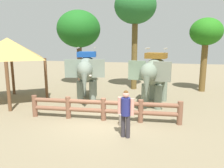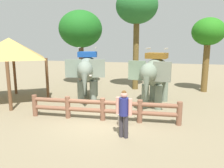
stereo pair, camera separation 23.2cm
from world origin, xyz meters
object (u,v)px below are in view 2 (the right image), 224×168
object	(u,v)px
log_fence	(103,108)
tourist_woman_in_black	(124,111)
elephant_near_left	(88,71)
elephant_center	(155,74)
thatched_shelter	(10,49)
tree_back_center	(208,34)
tree_far_left	(137,8)
tree_far_right	(81,30)
feed_bucket	(122,120)

from	to	relation	value
log_fence	tourist_woman_in_black	bearing A→B (deg)	-50.34
elephant_near_left	elephant_center	bearing A→B (deg)	-2.00
log_fence	thatched_shelter	xyz separation A→B (m)	(-6.33, 1.86, 2.58)
tourist_woman_in_black	log_fence	bearing A→B (deg)	129.66
log_fence	elephant_near_left	bearing A→B (deg)	121.21
tree_back_center	log_fence	bearing A→B (deg)	-125.46
tree_far_left	tree_back_center	bearing A→B (deg)	4.07
tree_back_center	tree_far_left	bearing A→B (deg)	-175.93
tree_far_left	tree_far_right	bearing A→B (deg)	169.42
log_fence	tourist_woman_in_black	size ratio (longest dim) A/B	3.85
tree_back_center	feed_bucket	xyz separation A→B (m)	(-4.43, -8.04, -3.91)
elephant_near_left	tree_far_left	bearing A→B (deg)	59.81
tree_far_left	feed_bucket	bearing A→B (deg)	-85.46
elephant_near_left	feed_bucket	xyz separation A→B (m)	(2.97, -3.62, -1.60)
elephant_near_left	tree_far_right	xyz separation A→B (m)	(-2.46, 4.96, 2.78)
log_fence	tourist_woman_in_black	distance (m)	2.11
elephant_near_left	thatched_shelter	world-z (taller)	thatched_shelter
tree_far_left	feed_bucket	world-z (taller)	tree_far_left
thatched_shelter	log_fence	bearing A→B (deg)	-16.38
tree_far_right	feed_bucket	bearing A→B (deg)	-57.67
elephant_center	thatched_shelter	world-z (taller)	thatched_shelter
feed_bucket	tree_far_left	bearing A→B (deg)	94.54
log_fence	tree_far_left	xyz separation A→B (m)	(0.41, 7.28, 5.46)
tree_far_left	log_fence	bearing A→B (deg)	-93.20
elephant_center	tree_back_center	distance (m)	6.09
thatched_shelter	tree_back_center	size ratio (longest dim) A/B	0.86
log_fence	tree_back_center	distance (m)	10.03
tree_far_right	elephant_near_left	bearing A→B (deg)	-63.63
elephant_near_left	log_fence	bearing A→B (deg)	-58.79
feed_bucket	tourist_woman_in_black	bearing A→B (deg)	-75.92
elephant_near_left	tourist_woman_in_black	size ratio (longest dim) A/B	2.14
elephant_center	tree_far_left	distance (m)	6.21
log_fence	elephant_center	xyz separation A→B (m)	(2.14, 3.08, 1.23)
tree_far_left	tree_back_center	distance (m)	5.40
elephant_center	tree_back_center	size ratio (longest dim) A/B	0.73
thatched_shelter	tree_back_center	bearing A→B (deg)	26.15
thatched_shelter	tree_far_left	xyz separation A→B (m)	(6.74, 5.42, 2.87)
elephant_near_left	elephant_center	world-z (taller)	elephant_near_left
elephant_center	thatched_shelter	xyz separation A→B (m)	(-8.48, -1.22, 1.35)
tree_far_left	tree_far_right	distance (m)	5.11
elephant_near_left	tourist_woman_in_black	distance (m)	5.87
tourist_woman_in_black	thatched_shelter	bearing A→B (deg)	155.73
log_fence	elephant_near_left	size ratio (longest dim) A/B	1.79
tree_far_right	tourist_woman_in_black	bearing A→B (deg)	-59.62
elephant_near_left	feed_bucket	size ratio (longest dim) A/B	7.92
tree_far_right	thatched_shelter	bearing A→B (deg)	-106.87
thatched_shelter	tree_back_center	distance (m)	13.15
tourist_woman_in_black	feed_bucket	bearing A→B (deg)	104.08
thatched_shelter	feed_bucket	world-z (taller)	thatched_shelter
elephant_center	tree_far_right	size ratio (longest dim) A/B	0.63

